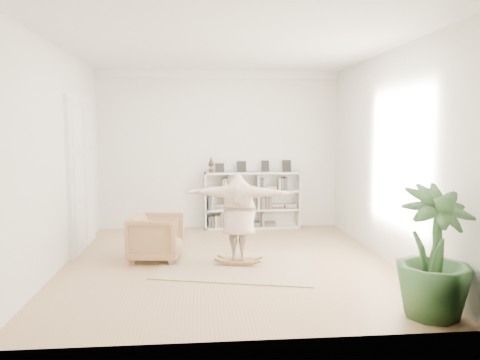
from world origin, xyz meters
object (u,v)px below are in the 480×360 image
Objects in this scene: bookshelf at (252,201)px; armchair at (156,237)px; houseplant at (434,252)px; person at (239,214)px; rocker_board at (239,261)px.

bookshelf is 2.52× the size of armchair.
houseplant reaches higher than armchair.
houseplant reaches higher than person.
person is 3.21m from houseplant.
armchair is 4.54m from houseplant.
armchair reaches higher than rocker_board.
houseplant is (2.13, -2.39, 0.73)m from rocker_board.
rocker_board is at bearing 131.72° from houseplant.
rocker_board is at bearing 160.61° from person.
houseplant is at bearing -73.83° from bookshelf.
armchair is at bearing 176.74° from rocker_board.
bookshelf is at bearing 106.17° from houseplant.
houseplant is (3.53, -2.83, 0.40)m from armchair.
person reaches higher than rocker_board.
armchair is 1.50m from rocker_board.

